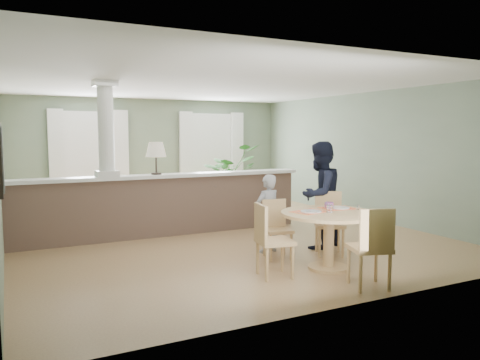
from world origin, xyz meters
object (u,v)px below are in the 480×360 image
chair_far_boy (276,226)px  man_person (320,195)px  sofa (203,197)px  chair_far_man (329,220)px  chair_near (372,244)px  chair_side (270,237)px  child_person (268,214)px  dining_table (329,224)px  houseplant (230,175)px

chair_far_boy → man_person: bearing=22.4°
sofa → chair_far_boy: 3.47m
sofa → chair_far_boy: bearing=-89.7°
chair_far_man → man_person: bearing=105.8°
chair_far_man → man_person: 0.49m
chair_near → chair_side: bearing=-30.8°
child_person → man_person: size_ratio=0.71×
chair_far_man → dining_table: bearing=-99.0°
dining_table → chair_near: (-0.06, -0.91, -0.08)m
houseplant → chair_side: bearing=-110.5°
chair_far_boy → houseplant: bearing=84.6°
dining_table → chair_side: 0.90m
sofa → chair_far_man: 3.70m
houseplant → chair_far_man: size_ratio=1.65×
dining_table → man_person: size_ratio=0.76×
houseplant → chair_near: bearing=-100.7°
dining_table → chair_far_boy: dining_table is taller
houseplant → chair_far_boy: houseplant is taller
chair_side → chair_near: bearing=-128.8°
man_person → chair_side: bearing=12.0°
chair_near → dining_table: bearing=-76.2°
houseplant → chair_far_boy: 4.95m
chair_far_boy → chair_near: chair_near is taller
houseplant → chair_near: houseplant is taller
chair_far_boy → man_person: man_person is taller
child_person → dining_table: bearing=92.5°
houseplant → child_person: bearing=-108.2°
chair_far_man → child_person: bearing=177.7°
chair_near → chair_side: size_ratio=1.03×
chair_far_boy → chair_side: 1.01m
dining_table → chair_side: size_ratio=1.37×
sofa → man_person: 3.39m
chair_far_boy → child_person: size_ratio=0.70×
chair_far_man → chair_near: size_ratio=0.97×
chair_side → man_person: size_ratio=0.55×
dining_table → man_person: man_person is taller
sofa → houseplant: size_ratio=2.05×
chair_far_man → child_person: (-0.80, 0.48, 0.08)m
houseplant → child_person: (-1.45, -4.42, -0.18)m
sofa → houseplant: houseplant is taller
chair_near → man_person: bearing=-91.1°
chair_far_man → child_person: 0.94m
chair_far_man → chair_near: 1.68m
dining_table → chair_far_boy: size_ratio=1.52×
man_person → chair_far_boy: bearing=-10.9°
child_person → man_person: (0.88, -0.13, 0.25)m
chair_far_boy → child_person: child_person is taller
chair_side → man_person: 1.82m
dining_table → child_person: bearing=104.1°
chair_near → man_person: (0.66, 1.93, 0.31)m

